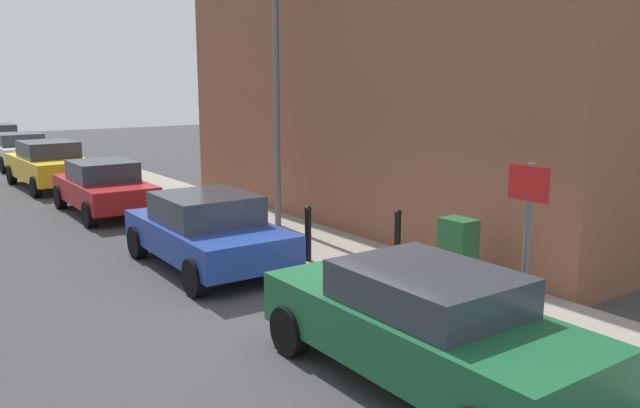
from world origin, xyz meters
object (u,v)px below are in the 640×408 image
Objects in this scene: car_green at (423,324)px; bollard_near_cabinet at (397,236)px; utility_cabinet at (457,256)px; street_sign at (527,226)px; car_yellow at (49,164)px; car_red at (104,187)px; lamppost at (276,87)px; bollard_far_kerb at (308,232)px; car_white at (19,149)px; car_blue at (207,230)px.

car_green is 4.08× the size of bollard_near_cabinet.
utility_cabinet is 1.11× the size of bollard_near_cabinet.
street_sign is at bearing -114.64° from utility_cabinet.
car_yellow reaches higher than bollard_near_cabinet.
car_red is 10.26m from utility_cabinet.
car_red reaches higher than bollard_near_cabinet.
car_green is 1.84× the size of street_sign.
car_green is 1.08× the size of car_red.
bollard_near_cabinet is at bearing -38.24° from car_green.
lamppost is (0.97, 7.49, 1.64)m from street_sign.
bollard_far_kerb is at bearing -18.69° from car_green.
street_sign is (1.73, -0.05, 0.93)m from car_green.
utility_cabinet is at bearing -90.88° from lamppost.
bollard_far_kerb is at bearing -176.00° from car_white.
street_sign is at bearing -162.86° from car_blue.
car_blue is 1.00× the size of car_red.
car_blue is 4.04m from lamppost.
car_yellow is 13.91m from bollard_near_cabinet.
car_green is at bearing 178.50° from street_sign.
car_red is 8.82m from bollard_near_cabinet.
car_blue is 0.98× the size of car_white.
car_green reaches higher than car_white.
car_green reaches higher than bollard_near_cabinet.
car_red is at bearing -0.04° from car_green.
car_blue is at bearing -179.22° from car_red.
car_green is 11.82m from car_red.
car_yellow is at bearing 101.48° from bollard_near_cabinet.
car_red reaches higher than car_white.
car_white is 23.11m from street_sign.
street_sign is (-0.98, -3.44, 0.96)m from bollard_near_cabinet.
car_white is at bearing -0.08° from car_green.
car_green is 1.96m from street_sign.
car_green is 4.87m from bollard_far_kerb.
car_white is 3.50× the size of utility_cabinet.
car_red is at bearing 97.93° from street_sign.
car_green is 5.74m from car_blue.
car_blue is 3.80× the size of bollard_far_kerb.
street_sign reaches higher than car_yellow.
car_red is 0.69× the size of lamppost.
car_yellow is 10.29m from lamppost.
utility_cabinet is 0.50× the size of street_sign.
utility_cabinet is at bearing -53.96° from car_green.
bollard_near_cabinet is 0.18× the size of lamppost.
bollard_far_kerb is at bearing -174.08° from car_yellow.
lamppost is at bearing -148.46° from car_red.
car_yellow is (-0.06, 17.03, 0.04)m from car_green.
bollard_near_cabinet is at bearing -130.43° from car_blue.
car_white is 18.44m from bollard_far_kerb.
lamppost is (2.75, -9.59, 2.52)m from car_yellow.
car_red is 12.02m from street_sign.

